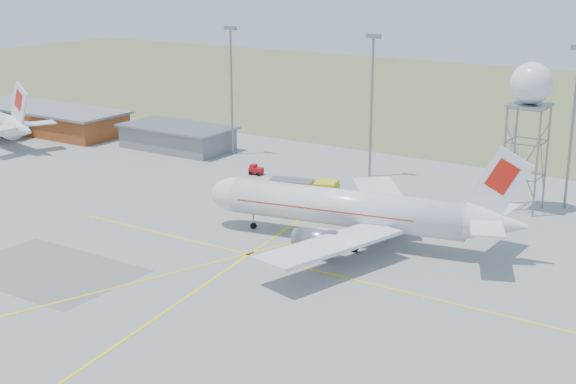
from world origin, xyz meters
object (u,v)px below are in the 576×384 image
Objects in this scene: airliner_main at (351,209)px; radar_tower at (528,129)px; fire_truck at (302,195)px; baggage_tug at (256,171)px.

radar_tower is at bearing -129.14° from airliner_main.
fire_truck is (-23.30, -15.18, -8.58)m from radar_tower.
radar_tower is 29.11m from fire_truck.
fire_truck reaches higher than baggage_tug.
airliner_main reaches higher than baggage_tug.
radar_tower reaches higher than airliner_main.
fire_truck is at bearing -42.68° from baggage_tug.
baggage_tug is at bearing -173.34° from radar_tower.
baggage_tug is at bearing -45.65° from airliner_main.
radar_tower is (12.20, 22.52, 6.64)m from airliner_main.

